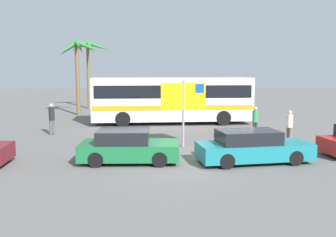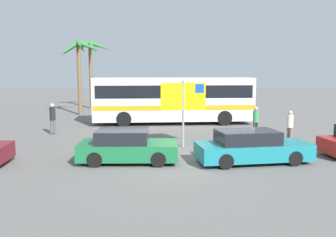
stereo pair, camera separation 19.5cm
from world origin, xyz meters
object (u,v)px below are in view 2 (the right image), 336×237
bus_front_coach (173,98)px  pedestrian_crossing_lot (290,124)px  pedestrian_by_bus (256,119)px  pedestrian_near_sign (53,116)px  car_teal (252,147)px  ferry_sign (184,99)px  car_green (127,146)px

bus_front_coach → pedestrian_crossing_lot: 9.14m
pedestrian_by_bus → pedestrian_near_sign: bearing=-125.5°
car_teal → pedestrian_near_sign: (-9.42, 7.25, 0.44)m
ferry_sign → car_green: size_ratio=0.79×
ferry_sign → pedestrian_near_sign: 8.21m
car_green → pedestrian_by_bus: pedestrian_by_bus is taller
bus_front_coach → pedestrian_crossing_lot: bearing=-54.7°
pedestrian_crossing_lot → bus_front_coach: bearing=-82.3°
ferry_sign → car_green: ferry_sign is taller
pedestrian_near_sign → pedestrian_crossing_lot: 13.02m
bus_front_coach → ferry_sign: bearing=-91.3°
bus_front_coach → pedestrian_near_sign: 8.33m
bus_front_coach → ferry_sign: ferry_sign is taller
car_green → car_teal: bearing=-2.3°
pedestrian_near_sign → pedestrian_by_bus: bearing=-110.1°
bus_front_coach → pedestrian_near_sign: size_ratio=5.98×
car_teal → pedestrian_by_bus: 6.02m
car_teal → bus_front_coach: bearing=95.5°
ferry_sign → pedestrian_by_bus: ferry_sign is taller
ferry_sign → pedestrian_crossing_lot: ferry_sign is taller
bus_front_coach → pedestrian_near_sign: bearing=-151.4°
ferry_sign → pedestrian_by_bus: size_ratio=1.90×
ferry_sign → bus_front_coach: bearing=81.2°
ferry_sign → pedestrian_crossing_lot: 5.62m
bus_front_coach → ferry_sign: size_ratio=3.38×
ferry_sign → pedestrian_near_sign: size_ratio=1.77×
bus_front_coach → car_green: (-2.84, -10.66, -1.15)m
pedestrian_by_bus → car_green: bearing=-81.2°
car_teal → pedestrian_by_bus: pedestrian_by_bus is taller
car_teal → pedestrian_crossing_lot: bearing=45.1°
car_green → ferry_sign: bearing=50.5°
car_green → pedestrian_crossing_lot: bearing=25.8°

